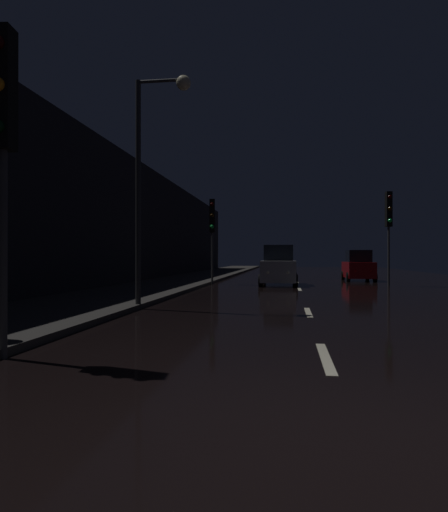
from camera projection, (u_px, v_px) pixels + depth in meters
ground at (297, 282)px, 28.27m from camera, size 26.70×84.00×0.02m
sidewalk_left at (186, 280)px, 29.27m from camera, size 4.40×84.00×0.15m
building_facade_left at (129, 221)px, 26.18m from camera, size 0.80×63.00×7.34m
lane_centerline at (298, 286)px, 23.78m from camera, size 0.16×38.14×0.01m
traffic_light_far_right at (389, 217)px, 24.23m from camera, size 0.35×0.48×5.11m
traffic_light_far_left at (212, 222)px, 25.64m from camera, size 0.35×0.48×4.88m
traffic_light_near_left at (3, 116)px, 6.93m from camera, size 0.34×0.47×5.13m
streetlamp_overhead at (153, 155)px, 13.48m from camera, size 1.70×0.44×6.98m
car_approaching_headlights at (279, 267)px, 24.96m from camera, size 2.04×4.41×2.22m
car_parked_right_far at (358, 267)px, 29.55m from camera, size 1.85×4.00×2.01m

